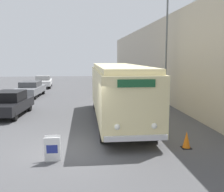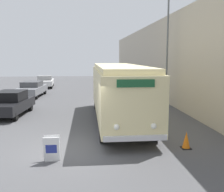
# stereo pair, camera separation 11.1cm
# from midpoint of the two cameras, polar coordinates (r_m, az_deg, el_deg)

# --- Properties ---
(ground_plane) EXTENTS (80.00, 80.00, 0.00)m
(ground_plane) POSITION_cam_midpoint_polar(r_m,az_deg,el_deg) (10.28, -8.51, -11.64)
(ground_plane) COLOR #4C4C4F
(building_wall_right) EXTENTS (0.30, 60.00, 6.65)m
(building_wall_right) POSITION_cam_midpoint_polar(r_m,az_deg,el_deg) (20.65, 12.53, 7.71)
(building_wall_right) COLOR #B2A893
(building_wall_right) RESTS_ON ground_plane
(vintage_bus) EXTENTS (2.48, 10.15, 3.09)m
(vintage_bus) POSITION_cam_midpoint_polar(r_m,az_deg,el_deg) (14.32, 1.64, 1.36)
(vintage_bus) COLOR black
(vintage_bus) RESTS_ON ground_plane
(sign_board) EXTENTS (0.53, 0.33, 0.88)m
(sign_board) POSITION_cam_midpoint_polar(r_m,az_deg,el_deg) (9.28, -12.67, -11.21)
(sign_board) COLOR gray
(sign_board) RESTS_ON ground_plane
(streetlamp) EXTENTS (0.36, 0.36, 7.71)m
(streetlamp) POSITION_cam_midpoint_polar(r_m,az_deg,el_deg) (18.45, 12.19, 12.47)
(streetlamp) COLOR #595E60
(streetlamp) RESTS_ON ground_plane
(parked_car_near) EXTENTS (2.16, 4.31, 1.48)m
(parked_car_near) POSITION_cam_midpoint_polar(r_m,az_deg,el_deg) (17.05, -20.99, -1.48)
(parked_car_near) COLOR black
(parked_car_near) RESTS_ON ground_plane
(parked_car_mid) EXTENTS (2.17, 4.71, 1.37)m
(parked_car_mid) POSITION_cam_midpoint_polar(r_m,az_deg,el_deg) (24.65, -16.92, 1.54)
(parked_car_mid) COLOR black
(parked_car_mid) RESTS_ON ground_plane
(parked_car_far) EXTENTS (2.14, 4.33, 1.39)m
(parked_car_far) POSITION_cam_midpoint_polar(r_m,az_deg,el_deg) (31.78, -14.30, 3.11)
(parked_car_far) COLOR black
(parked_car_far) RESTS_ON ground_plane
(traffic_cone) EXTENTS (0.36, 0.36, 0.67)m
(traffic_cone) POSITION_cam_midpoint_polar(r_m,az_deg,el_deg) (10.69, 16.15, -9.22)
(traffic_cone) COLOR black
(traffic_cone) RESTS_ON ground_plane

